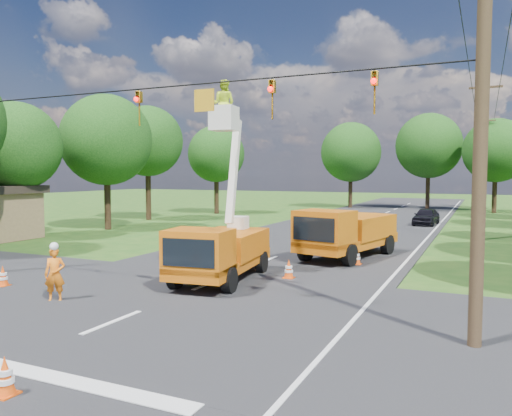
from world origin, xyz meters
The scene contains 25 objects.
ground centered at (0.00, 20.00, 0.00)m, with size 140.00×140.00×0.00m, color #224E17.
road_main centered at (0.00, 20.00, 0.00)m, with size 12.00×100.00×0.06m, color black.
road_cross centered at (0.00, 2.00, 0.00)m, with size 56.00×10.00×0.07m, color black.
stop_bar centered at (0.00, -3.20, 0.00)m, with size 9.00×0.45×0.02m, color silver.
edge_line centered at (5.60, 20.00, 0.00)m, with size 0.12×90.00×0.02m, color silver.
bucket_truck centered at (0.07, 5.63, 1.55)m, with size 2.72×5.72×7.20m.
second_truck centered at (2.93, 12.25, 1.20)m, with size 3.58×6.49×2.30m.
ground_worker centered at (-3.10, 1.07, 0.83)m, with size 0.60×0.40×1.65m, color #DE4A12.
distant_car centered at (4.69, 29.16, 0.65)m, with size 1.54×3.83×1.31m, color black.
traffic_cone_1 centered at (1.16, -4.08, 0.36)m, with size 0.38×0.38×0.71m.
traffic_cone_2 centered at (2.17, 7.02, 0.36)m, with size 0.38×0.38×0.71m.
traffic_cone_3 centered at (3.78, 10.79, 0.36)m, with size 0.38×0.38×0.71m.
traffic_cone_4 centered at (-6.25, 1.77, 0.36)m, with size 0.38×0.38×0.71m.
traffic_cone_7 centered at (4.05, 16.76, 0.36)m, with size 0.38×0.38×0.71m.
pole_right_near centered at (8.50, 2.00, 5.11)m, with size 1.80×0.30×10.00m.
pole_right_mid centered at (8.50, 22.00, 5.11)m, with size 1.80×0.30×10.00m.
pole_right_far centered at (8.50, 42.00, 5.11)m, with size 1.80×0.30×10.00m.
signal_span centered at (2.23, 1.99, 5.88)m, with size 18.00×0.29×1.07m.
tree_left_c centered at (-16.50, 11.00, 5.44)m, with size 5.20×5.20×8.06m.
tree_left_d centered at (-15.00, 17.00, 6.12)m, with size 6.20×6.20×9.24m.
tree_left_e centered at (-16.80, 24.00, 6.49)m, with size 5.80×5.80×9.41m.
tree_left_f centered at (-14.80, 32.00, 5.69)m, with size 5.40×5.40×8.40m.
tree_far_a centered at (-5.00, 45.00, 6.19)m, with size 6.60×6.60×9.50m.
tree_far_b centered at (3.00, 47.00, 6.81)m, with size 7.00×7.00×10.32m.
tree_far_c centered at (9.50, 44.00, 6.06)m, with size 6.20×6.20×9.18m.
Camera 1 is at (8.61, -9.89, 3.87)m, focal length 35.00 mm.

